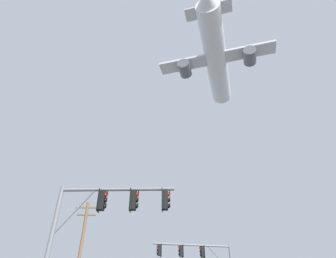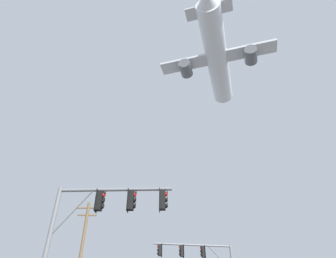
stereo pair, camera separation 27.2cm
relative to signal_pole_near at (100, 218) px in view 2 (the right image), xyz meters
The scene contains 3 objects.
signal_pole_near is the anchor object (origin of this frame).
utility_pole 14.61m from the signal_pole_near, 107.43° to the left, with size 2.20×0.28×10.28m.
airplane 44.25m from the signal_pole_near, 60.64° to the left, with size 20.92×27.09×7.47m.
Camera 2 is at (-0.47, -6.06, 1.27)m, focal length 29.39 mm.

